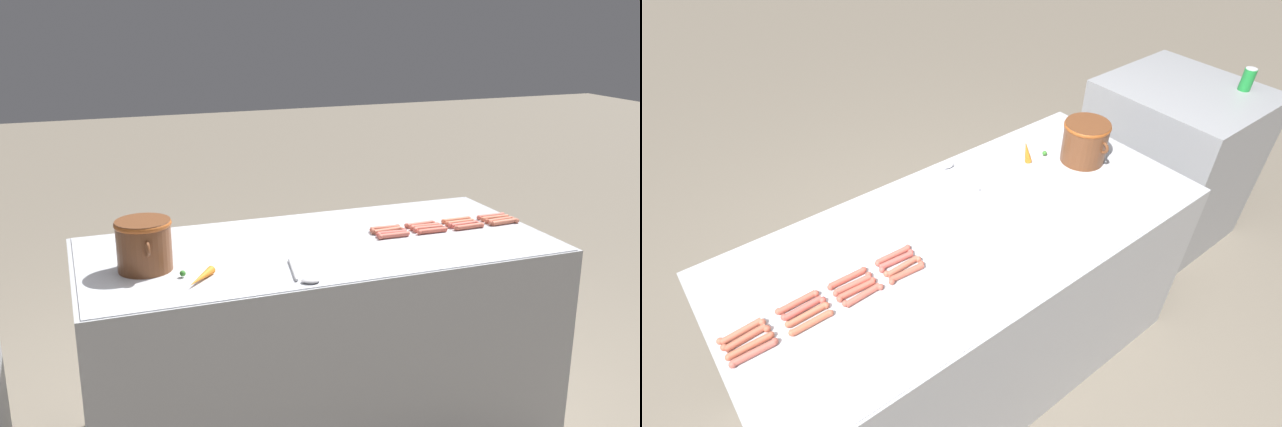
# 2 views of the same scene
# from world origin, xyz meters

# --- Properties ---
(ground_plane) EXTENTS (20.00, 20.00, 0.00)m
(ground_plane) POSITION_xyz_m (0.00, 0.00, 0.00)
(ground_plane) COLOR #756B5B
(griddle_counter) EXTENTS (0.90, 1.98, 0.92)m
(griddle_counter) POSITION_xyz_m (0.00, 0.00, 0.46)
(griddle_counter) COLOR #ADAFB5
(griddle_counter) RESTS_ON ground_plane
(back_cabinet) EXTENTS (0.84, 0.76, 0.99)m
(back_cabinet) POSITION_xyz_m (-0.11, 1.67, 0.50)
(back_cabinet) COLOR #939599
(back_cabinet) RESTS_ON ground_plane
(hot_dog_0) EXTENTS (0.03, 0.15, 0.02)m
(hot_dog_0) POSITION_xyz_m (-0.04, -0.89, 0.93)
(hot_dog_0) COLOR #C3674E
(hot_dog_0) RESTS_ON griddle_counter
(hot_dog_1) EXTENTS (0.03, 0.15, 0.02)m
(hot_dog_1) POSITION_xyz_m (-0.04, -0.70, 0.93)
(hot_dog_1) COLOR #C85F4A
(hot_dog_1) RESTS_ON griddle_counter
(hot_dog_2) EXTENTS (0.03, 0.15, 0.02)m
(hot_dog_2) POSITION_xyz_m (-0.04, -0.52, 0.93)
(hot_dog_2) COLOR #CC5948
(hot_dog_2) RESTS_ON griddle_counter
(hot_dog_3) EXTENTS (0.03, 0.15, 0.02)m
(hot_dog_3) POSITION_xyz_m (-0.04, -0.33, 0.93)
(hot_dog_3) COLOR #C65D4D
(hot_dog_3) RESTS_ON griddle_counter
(hot_dog_4) EXTENTS (0.03, 0.15, 0.02)m
(hot_dog_4) POSITION_xyz_m (-0.01, -0.89, 0.93)
(hot_dog_4) COLOR #C46148
(hot_dog_4) RESTS_ON griddle_counter
(hot_dog_5) EXTENTS (0.03, 0.15, 0.02)m
(hot_dog_5) POSITION_xyz_m (-0.01, -0.70, 0.93)
(hot_dog_5) COLOR #CD5A4E
(hot_dog_5) RESTS_ON griddle_counter
(hot_dog_6) EXTENTS (0.03, 0.15, 0.02)m
(hot_dog_6) POSITION_xyz_m (-0.00, -0.52, 0.93)
(hot_dog_6) COLOR #CA5D4C
(hot_dog_6) RESTS_ON griddle_counter
(hot_dog_7) EXTENTS (0.03, 0.15, 0.02)m
(hot_dog_7) POSITION_xyz_m (-0.01, -0.34, 0.93)
(hot_dog_7) COLOR #CD5A50
(hot_dog_7) RESTS_ON griddle_counter
(hot_dog_8) EXTENTS (0.02, 0.15, 0.02)m
(hot_dog_8) POSITION_xyz_m (0.03, -0.89, 0.93)
(hot_dog_8) COLOR #C56347
(hot_dog_8) RESTS_ON griddle_counter
(hot_dog_9) EXTENTS (0.03, 0.15, 0.02)m
(hot_dog_9) POSITION_xyz_m (0.03, -0.70, 0.93)
(hot_dog_9) COLOR #CC684B
(hot_dog_9) RESTS_ON griddle_counter
(hot_dog_10) EXTENTS (0.03, 0.15, 0.02)m
(hot_dog_10) POSITION_xyz_m (0.03, -0.52, 0.93)
(hot_dog_10) COLOR #CA5B49
(hot_dog_10) RESTS_ON griddle_counter
(hot_dog_11) EXTENTS (0.03, 0.15, 0.02)m
(hot_dog_11) POSITION_xyz_m (0.03, -0.33, 0.93)
(hot_dog_11) COLOR #C1664E
(hot_dog_11) RESTS_ON griddle_counter
(hot_dog_12) EXTENTS (0.03, 0.15, 0.02)m
(hot_dog_12) POSITION_xyz_m (0.06, -0.89, 0.93)
(hot_dog_12) COLOR #C35F50
(hot_dog_12) RESTS_ON griddle_counter
(hot_dog_13) EXTENTS (0.02, 0.15, 0.02)m
(hot_dog_13) POSITION_xyz_m (0.06, -0.70, 0.93)
(hot_dog_13) COLOR #CC6648
(hot_dog_13) RESTS_ON griddle_counter
(hot_dog_14) EXTENTS (0.03, 0.15, 0.02)m
(hot_dog_14) POSITION_xyz_m (0.06, -0.51, 0.93)
(hot_dog_14) COLOR #C45F4D
(hot_dog_14) RESTS_ON griddle_counter
(hot_dog_15) EXTENTS (0.03, 0.15, 0.02)m
(hot_dog_15) POSITION_xyz_m (0.07, -0.34, 0.93)
(hot_dog_15) COLOR #C25C48
(hot_dog_15) RESTS_ON griddle_counter
(bean_pot) EXTENTS (0.26, 0.21, 0.20)m
(bean_pot) POSITION_xyz_m (-0.05, 0.72, 1.03)
(bean_pot) COLOR brown
(bean_pot) RESTS_ON griddle_counter
(serving_spoon) EXTENTS (0.27, 0.09, 0.02)m
(serving_spoon) POSITION_xyz_m (-0.35, 0.18, 0.93)
(serving_spoon) COLOR #B7B7BC
(serving_spoon) RESTS_ON griddle_counter
(carrot) EXTENTS (0.15, 0.13, 0.03)m
(carrot) POSITION_xyz_m (-0.25, 0.55, 0.94)
(carrot) COLOR orange
(carrot) RESTS_ON griddle_counter
(soda_can) EXTENTS (0.07, 0.07, 0.13)m
(soda_can) POSITION_xyz_m (0.09, 1.88, 1.05)
(soda_can) COLOR #1E8C38
(soda_can) RESTS_ON back_cabinet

